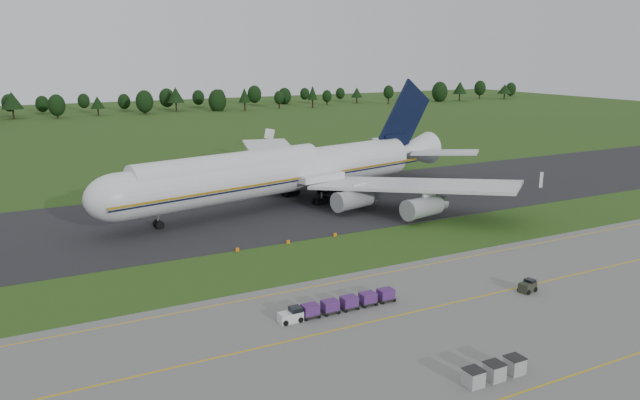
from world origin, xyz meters
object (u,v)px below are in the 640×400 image
baggage_train (337,305)px  edge_markers (288,242)px  aircraft (285,171)px  uld_row (494,371)px  utility_cart (527,287)px

baggage_train → edge_markers: 26.10m
aircraft → uld_row: size_ratio=12.60×
edge_markers → uld_row: bearing=-90.9°
aircraft → edge_markers: (-10.18, -23.22, -6.16)m
utility_cart → uld_row: size_ratio=0.37×
uld_row → edge_markers: size_ratio=0.38×
baggage_train → edge_markers: size_ratio=0.86×
utility_cart → uld_row: bearing=-142.7°
aircraft → utility_cart: 54.97m
aircraft → uld_row: bearing=-99.1°
uld_row → aircraft: bearing=80.9°
baggage_train → edge_markers: baggage_train is taller
utility_cart → uld_row: 22.74m
aircraft → uld_row: 69.05m
aircraft → baggage_train: aircraft is taller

